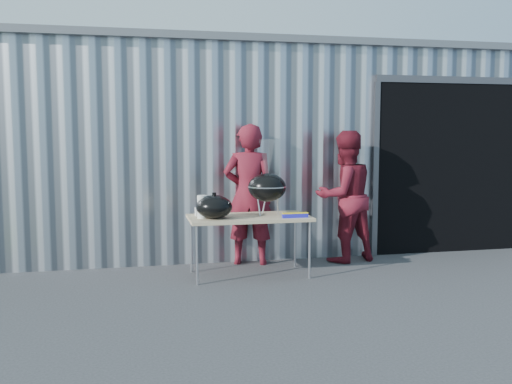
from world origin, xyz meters
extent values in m
plane|color=#363639|center=(0.00, 0.00, 0.00)|extent=(80.00, 80.00, 0.00)
cube|color=silver|center=(0.80, 4.70, 1.50)|extent=(8.00, 6.00, 3.00)
cube|color=slate|center=(0.80, 4.70, 3.05)|extent=(8.20, 6.20, 0.10)
cube|color=black|center=(3.30, 2.27, 1.25)|extent=(2.40, 1.20, 2.50)
cube|color=#4C4C51|center=(3.30, 1.70, 2.55)|extent=(2.52, 0.08, 0.10)
cube|color=tan|center=(0.04, 0.93, 0.73)|extent=(1.50, 0.75, 0.04)
cylinder|color=silver|center=(-0.65, 0.61, 0.35)|extent=(0.03, 0.03, 0.71)
cylinder|color=silver|center=(0.73, 0.61, 0.35)|extent=(0.03, 0.03, 0.71)
cylinder|color=silver|center=(-0.65, 1.24, 0.35)|extent=(0.03, 0.03, 0.71)
cylinder|color=silver|center=(0.73, 1.24, 0.35)|extent=(0.03, 0.03, 0.71)
ellipsoid|color=black|center=(0.28, 0.99, 1.10)|extent=(0.48, 0.48, 0.36)
cylinder|color=silver|center=(0.28, 0.99, 1.11)|extent=(0.49, 0.49, 0.02)
cylinder|color=silver|center=(0.28, 0.99, 1.12)|extent=(0.46, 0.46, 0.01)
cylinder|color=silver|center=(0.28, 1.13, 0.87)|extent=(0.02, 0.02, 0.24)
cylinder|color=silver|center=(0.16, 0.92, 0.87)|extent=(0.02, 0.02, 0.24)
cylinder|color=silver|center=(0.40, 0.92, 0.87)|extent=(0.02, 0.02, 0.24)
cylinder|color=#D1614B|center=(0.14, 0.99, 1.14)|extent=(0.02, 0.14, 0.02)
cylinder|color=#D1614B|center=(0.20, 0.99, 1.14)|extent=(0.02, 0.14, 0.02)
cylinder|color=#D1614B|center=(0.25, 0.99, 1.14)|extent=(0.02, 0.14, 0.02)
cylinder|color=#D1614B|center=(0.31, 0.99, 1.14)|extent=(0.02, 0.14, 0.02)
cylinder|color=#D1614B|center=(0.37, 0.99, 1.14)|extent=(0.02, 0.14, 0.02)
cylinder|color=#D1614B|center=(0.42, 0.99, 1.14)|extent=(0.02, 0.14, 0.02)
cone|color=silver|center=(0.28, 0.99, 1.42)|extent=(0.20, 0.20, 0.55)
ellipsoid|color=black|center=(-0.41, 0.83, 0.89)|extent=(0.44, 0.44, 0.29)
cylinder|color=black|center=(-0.41, 0.83, 1.05)|extent=(0.05, 0.05, 0.03)
cylinder|color=white|center=(-0.55, 0.88, 0.89)|extent=(0.12, 0.12, 0.28)
cube|color=white|center=(-0.51, 1.10, 0.80)|extent=(0.20, 0.15, 0.10)
cube|color=#1F1DBE|center=(0.56, 0.68, 0.78)|extent=(0.32, 0.05, 0.05)
cube|color=yellow|center=(0.56, 0.68, 0.81)|extent=(0.32, 0.05, 0.01)
imported|color=maroon|center=(0.17, 1.55, 0.95)|extent=(0.79, 0.62, 1.90)
imported|color=maroon|center=(1.49, 1.43, 0.91)|extent=(1.02, 0.87, 1.81)
camera|label=1|loc=(-1.40, -5.94, 1.79)|focal=40.00mm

